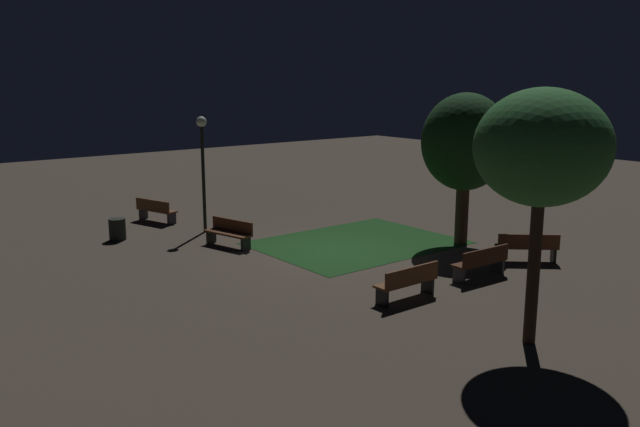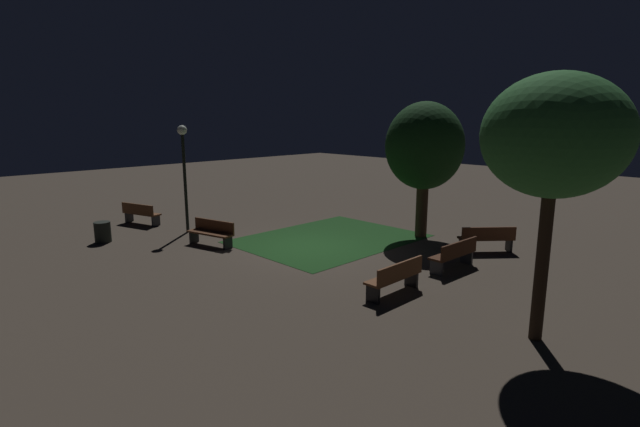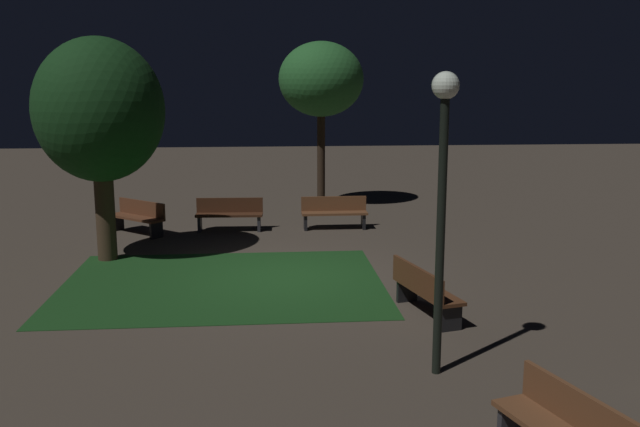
{
  "view_description": "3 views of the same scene",
  "coord_description": "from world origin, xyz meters",
  "px_view_note": "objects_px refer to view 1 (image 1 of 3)",
  "views": [
    {
      "loc": [
        -12.77,
        -15.6,
        5.44
      ],
      "look_at": [
        -0.47,
        0.03,
        1.29
      ],
      "focal_mm": 36.95,
      "sensor_mm": 36.0,
      "label": 1
    },
    {
      "loc": [
        -10.76,
        -11.49,
        4.44
      ],
      "look_at": [
        -0.33,
        -0.88,
        1.38
      ],
      "focal_mm": 26.7,
      "sensor_mm": 36.0,
      "label": 2
    },
    {
      "loc": [
        0.54,
        13.68,
        3.94
      ],
      "look_at": [
        -0.55,
        0.97,
        1.52
      ],
      "focal_mm": 38.45,
      "sensor_mm": 36.0,
      "label": 3
    }
  ],
  "objects_px": {
    "bench_corner": "(230,232)",
    "tree_left_canopy": "(542,149)",
    "bench_front_right": "(482,262)",
    "bench_lawn_edge": "(155,210)",
    "lamp_post_plaza_west": "(203,153)",
    "bench_back_row": "(527,246)",
    "bench_near_trees": "(408,281)",
    "trash_bin": "(117,229)",
    "tree_back_left": "(465,143)"
  },
  "relations": [
    {
      "from": "bench_corner",
      "to": "tree_left_canopy",
      "type": "xyz_separation_m",
      "value": [
        0.83,
        -10.77,
        3.57
      ]
    },
    {
      "from": "bench_front_right",
      "to": "bench_lawn_edge",
      "type": "distance_m",
      "value": 12.89
    },
    {
      "from": "bench_front_right",
      "to": "bench_lawn_edge",
      "type": "bearing_deg",
      "value": 107.88
    },
    {
      "from": "bench_lawn_edge",
      "to": "lamp_post_plaza_west",
      "type": "bearing_deg",
      "value": -74.92
    },
    {
      "from": "bench_back_row",
      "to": "bench_near_trees",
      "type": "bearing_deg",
      "value": -177.78
    },
    {
      "from": "bench_lawn_edge",
      "to": "bench_back_row",
      "type": "xyz_separation_m",
      "value": [
        6.36,
        -12.06,
        0.0
      ]
    },
    {
      "from": "lamp_post_plaza_west",
      "to": "trash_bin",
      "type": "distance_m",
      "value": 3.89
    },
    {
      "from": "bench_back_row",
      "to": "tree_back_left",
      "type": "distance_m",
      "value": 3.94
    },
    {
      "from": "bench_front_right",
      "to": "bench_back_row",
      "type": "xyz_separation_m",
      "value": [
        2.4,
        0.2,
        0.0
      ]
    },
    {
      "from": "tree_back_left",
      "to": "lamp_post_plaza_west",
      "type": "height_order",
      "value": "tree_back_left"
    },
    {
      "from": "bench_lawn_edge",
      "to": "trash_bin",
      "type": "height_order",
      "value": "bench_lawn_edge"
    },
    {
      "from": "bench_corner",
      "to": "tree_left_canopy",
      "type": "relative_size",
      "value": 0.35
    },
    {
      "from": "bench_lawn_edge",
      "to": "bench_back_row",
      "type": "distance_m",
      "value": 13.64
    },
    {
      "from": "bench_corner",
      "to": "lamp_post_plaza_west",
      "type": "distance_m",
      "value": 3.34
    },
    {
      "from": "bench_lawn_edge",
      "to": "bench_corner",
      "type": "height_order",
      "value": "same"
    },
    {
      "from": "tree_back_left",
      "to": "lamp_post_plaza_west",
      "type": "distance_m",
      "value": 8.97
    },
    {
      "from": "bench_lawn_edge",
      "to": "bench_front_right",
      "type": "bearing_deg",
      "value": -72.12
    },
    {
      "from": "tree_left_canopy",
      "to": "tree_back_left",
      "type": "relative_size",
      "value": 1.06
    },
    {
      "from": "bench_corner",
      "to": "tree_back_left",
      "type": "relative_size",
      "value": 0.38
    },
    {
      "from": "bench_near_trees",
      "to": "tree_back_left",
      "type": "relative_size",
      "value": 0.36
    },
    {
      "from": "bench_corner",
      "to": "tree_back_left",
      "type": "bearing_deg",
      "value": -35.07
    },
    {
      "from": "trash_bin",
      "to": "lamp_post_plaza_west",
      "type": "bearing_deg",
      "value": -14.59
    },
    {
      "from": "bench_near_trees",
      "to": "lamp_post_plaza_west",
      "type": "height_order",
      "value": "lamp_post_plaza_west"
    },
    {
      "from": "bench_corner",
      "to": "trash_bin",
      "type": "distance_m",
      "value": 4.02
    },
    {
      "from": "tree_back_left",
      "to": "trash_bin",
      "type": "xyz_separation_m",
      "value": [
        -8.81,
        7.5,
        -2.97
      ]
    },
    {
      "from": "bench_near_trees",
      "to": "trash_bin",
      "type": "relative_size",
      "value": 2.44
    },
    {
      "from": "bench_near_trees",
      "to": "bench_front_right",
      "type": "distance_m",
      "value": 2.86
    },
    {
      "from": "tree_left_canopy",
      "to": "trash_bin",
      "type": "distance_m",
      "value": 14.75
    },
    {
      "from": "bench_lawn_edge",
      "to": "bench_corner",
      "type": "xyz_separation_m",
      "value": [
        0.33,
        -4.95,
        0.0
      ]
    },
    {
      "from": "bench_near_trees",
      "to": "bench_lawn_edge",
      "type": "bearing_deg",
      "value": 95.1
    },
    {
      "from": "bench_front_right",
      "to": "tree_back_left",
      "type": "bearing_deg",
      "value": 47.96
    },
    {
      "from": "trash_bin",
      "to": "bench_near_trees",
      "type": "bearing_deg",
      "value": -72.35
    },
    {
      "from": "tree_left_canopy",
      "to": "bench_back_row",
      "type": "bearing_deg",
      "value": 35.11
    },
    {
      "from": "bench_back_row",
      "to": "tree_left_canopy",
      "type": "relative_size",
      "value": 0.32
    },
    {
      "from": "bench_near_trees",
      "to": "tree_back_left",
      "type": "xyz_separation_m",
      "value": [
        5.49,
        2.92,
        2.85
      ]
    },
    {
      "from": "bench_front_right",
      "to": "tree_back_left",
      "type": "relative_size",
      "value": 0.37
    },
    {
      "from": "bench_near_trees",
      "to": "bench_front_right",
      "type": "xyz_separation_m",
      "value": [
        2.86,
        0.0,
        0.0
      ]
    },
    {
      "from": "trash_bin",
      "to": "tree_left_canopy",
      "type": "bearing_deg",
      "value": -76.32
    },
    {
      "from": "bench_lawn_edge",
      "to": "bench_near_trees",
      "type": "bearing_deg",
      "value": -84.9
    },
    {
      "from": "tree_left_canopy",
      "to": "lamp_post_plaza_west",
      "type": "distance_m",
      "value": 13.18
    },
    {
      "from": "tree_left_canopy",
      "to": "bench_near_trees",
      "type": "bearing_deg",
      "value": 91.01
    },
    {
      "from": "bench_front_right",
      "to": "lamp_post_plaza_west",
      "type": "height_order",
      "value": "lamp_post_plaza_west"
    },
    {
      "from": "tree_left_canopy",
      "to": "bench_lawn_edge",
      "type": "bearing_deg",
      "value": 94.21
    },
    {
      "from": "bench_near_trees",
      "to": "bench_front_right",
      "type": "height_order",
      "value": "same"
    },
    {
      "from": "bench_back_row",
      "to": "bench_corner",
      "type": "xyz_separation_m",
      "value": [
        -6.03,
        7.11,
        0.0
      ]
    },
    {
      "from": "bench_back_row",
      "to": "lamp_post_plaza_west",
      "type": "distance_m",
      "value": 11.27
    },
    {
      "from": "bench_lawn_edge",
      "to": "tree_back_left",
      "type": "relative_size",
      "value": 0.38
    },
    {
      "from": "bench_near_trees",
      "to": "bench_front_right",
      "type": "bearing_deg",
      "value": 0.0
    },
    {
      "from": "bench_near_trees",
      "to": "bench_corner",
      "type": "height_order",
      "value": "same"
    },
    {
      "from": "bench_near_trees",
      "to": "tree_left_canopy",
      "type": "xyz_separation_m",
      "value": [
        0.06,
        -3.45,
        3.57
      ]
    }
  ]
}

